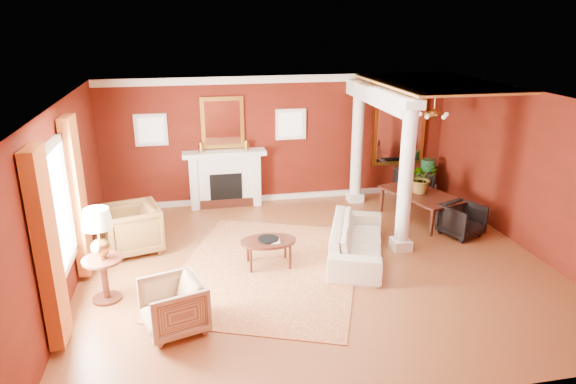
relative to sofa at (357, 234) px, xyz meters
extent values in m
plane|color=brown|center=(-0.79, -0.17, -0.44)|extent=(8.00, 8.00, 0.00)
cube|color=#5D150C|center=(-0.79, 3.33, 1.01)|extent=(8.00, 0.04, 2.90)
cube|color=#5D150C|center=(-0.79, -3.67, 1.01)|extent=(8.00, 0.04, 2.90)
cube|color=#5D150C|center=(-4.79, -0.17, 1.01)|extent=(0.04, 7.00, 2.90)
cube|color=#5D150C|center=(3.21, -0.17, 1.01)|extent=(0.04, 7.00, 2.90)
cube|color=white|center=(-0.79, -0.17, 2.46)|extent=(8.00, 7.00, 0.04)
cube|color=white|center=(-2.09, 3.16, 0.16)|extent=(1.60, 0.34, 1.20)
cube|color=black|center=(-2.09, 2.99, 0.01)|extent=(0.72, 0.03, 0.70)
cube|color=#32150E|center=(-2.09, 2.99, -0.34)|extent=(1.20, 0.05, 0.20)
cube|color=white|center=(-2.09, 3.12, 0.80)|extent=(1.85, 0.42, 0.10)
cube|color=white|center=(-2.79, 3.13, 0.16)|extent=(0.16, 0.40, 1.20)
cube|color=white|center=(-1.39, 3.13, 0.16)|extent=(0.16, 0.40, 1.20)
cube|color=gold|center=(-2.09, 3.29, 1.46)|extent=(0.95, 0.06, 1.15)
cube|color=white|center=(-2.09, 3.26, 1.46)|extent=(0.78, 0.02, 0.98)
cube|color=white|center=(-3.64, 3.30, 1.36)|extent=(0.70, 0.06, 0.70)
cube|color=white|center=(-3.64, 3.27, 1.36)|extent=(0.54, 0.02, 0.54)
cube|color=white|center=(-0.54, 3.30, 1.36)|extent=(0.70, 0.06, 0.70)
cube|color=white|center=(-0.54, 3.27, 1.36)|extent=(0.54, 0.02, 0.54)
cube|color=white|center=(-4.77, -0.77, 1.11)|extent=(0.03, 1.30, 1.70)
cube|color=white|center=(-4.74, -1.47, 1.11)|extent=(0.08, 0.10, 1.90)
cube|color=white|center=(-4.74, -0.07, 1.11)|extent=(0.08, 0.10, 1.90)
cube|color=#A44D1C|center=(-4.67, -1.77, 0.96)|extent=(0.18, 0.55, 2.60)
cube|color=#A44D1C|center=(-4.67, 0.23, 0.96)|extent=(0.18, 0.55, 2.60)
cube|color=white|center=(0.91, 0.13, -0.34)|extent=(0.34, 0.34, 0.20)
cylinder|color=white|center=(0.91, 0.13, 1.01)|extent=(0.26, 0.26, 2.50)
cube|color=white|center=(0.91, 0.13, 2.28)|extent=(0.36, 0.36, 0.16)
cube|color=white|center=(0.91, 2.83, -0.34)|extent=(0.34, 0.34, 0.20)
cylinder|color=white|center=(0.91, 2.83, 1.01)|extent=(0.26, 0.26, 2.50)
cube|color=white|center=(0.91, 2.83, 2.28)|extent=(0.36, 0.36, 0.16)
cube|color=white|center=(0.91, 1.73, 2.18)|extent=(0.30, 3.20, 0.32)
cube|color=#E79543|center=(2.06, 1.58, 2.43)|extent=(2.30, 3.40, 0.04)
cube|color=gold|center=(2.11, 3.29, 1.11)|extent=(1.30, 0.06, 1.70)
cube|color=white|center=(2.11, 3.26, 1.11)|extent=(1.10, 0.02, 1.50)
cylinder|color=#AC7936|center=(2.11, 1.63, 2.13)|extent=(0.02, 0.02, 0.65)
sphere|color=#AC7936|center=(2.11, 1.63, 1.81)|extent=(0.20, 0.20, 0.20)
sphere|color=beige|center=(2.39, 1.63, 1.78)|extent=(0.09, 0.09, 0.09)
sphere|color=beige|center=(2.20, 1.90, 1.78)|extent=(0.09, 0.09, 0.09)
sphere|color=beige|center=(1.89, 1.80, 1.78)|extent=(0.09, 0.09, 0.09)
sphere|color=beige|center=(1.89, 1.47, 1.78)|extent=(0.09, 0.09, 0.09)
sphere|color=beige|center=(2.20, 1.37, 1.78)|extent=(0.09, 0.09, 0.09)
cube|color=white|center=(-0.79, 3.29, 2.38)|extent=(8.00, 0.08, 0.16)
cube|color=white|center=(-0.79, 3.29, -0.38)|extent=(8.00, 0.08, 0.12)
cube|color=maroon|center=(-1.64, -0.15, -0.43)|extent=(4.20, 4.76, 0.02)
imported|color=white|center=(0.00, 0.00, 0.00)|extent=(1.41, 2.35, 0.89)
imported|color=black|center=(-3.97, 1.03, 0.05)|extent=(1.10, 1.15, 0.98)
imported|color=tan|center=(-3.21, -1.69, -0.03)|extent=(0.94, 0.98, 0.82)
cylinder|color=#32150E|center=(-1.62, -0.04, 0.02)|extent=(0.97, 0.97, 0.05)
cylinder|color=#32150E|center=(-1.96, -0.25, -0.23)|extent=(0.05, 0.05, 0.43)
cylinder|color=#32150E|center=(-1.28, -0.25, -0.23)|extent=(0.05, 0.05, 0.43)
cylinder|color=#32150E|center=(-1.96, 0.17, -0.23)|extent=(0.05, 0.05, 0.43)
cylinder|color=#32150E|center=(-1.28, 0.17, -0.23)|extent=(0.05, 0.05, 0.43)
imported|color=#32150E|center=(-1.59, -0.12, 0.15)|extent=(0.16, 0.04, 0.21)
cylinder|color=#32150E|center=(-4.24, -0.67, -0.42)|extent=(0.44, 0.44, 0.04)
cylinder|color=#32150E|center=(-4.24, -0.67, -0.10)|extent=(0.10, 0.10, 0.68)
cylinder|color=#32150E|center=(-4.24, -0.67, 0.24)|extent=(0.60, 0.60, 0.04)
sphere|color=#AC7936|center=(-4.24, -0.67, 0.43)|extent=(0.28, 0.28, 0.28)
cylinder|color=#AC7936|center=(-4.24, -0.67, 0.63)|extent=(0.03, 0.03, 0.30)
cone|color=beige|center=(-4.24, -0.67, 0.90)|extent=(0.44, 0.44, 0.30)
imported|color=#32150E|center=(1.92, 1.44, 0.04)|extent=(1.10, 1.83, 0.96)
imported|color=black|center=(2.34, 0.50, -0.08)|extent=(0.90, 0.87, 0.72)
imported|color=black|center=(2.36, 2.83, -0.05)|extent=(0.80, 0.75, 0.78)
sphere|color=#154120|center=(2.71, 2.83, -0.26)|extent=(0.39, 0.39, 0.39)
cylinder|color=#154120|center=(2.71, 2.83, 0.02)|extent=(0.35, 0.35, 0.92)
imported|color=#26591E|center=(1.89, 1.46, 0.78)|extent=(0.65, 0.71, 0.52)
camera|label=1|loc=(-2.87, -8.02, 3.70)|focal=32.00mm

